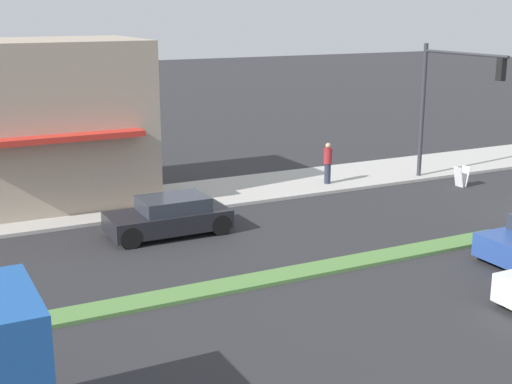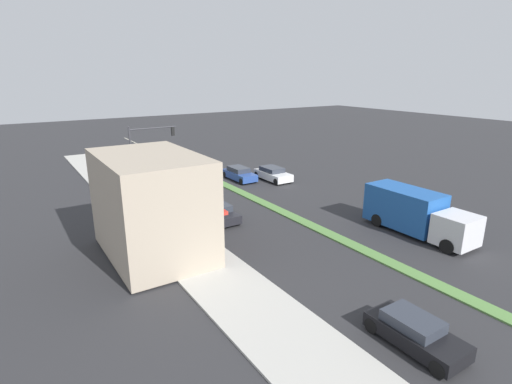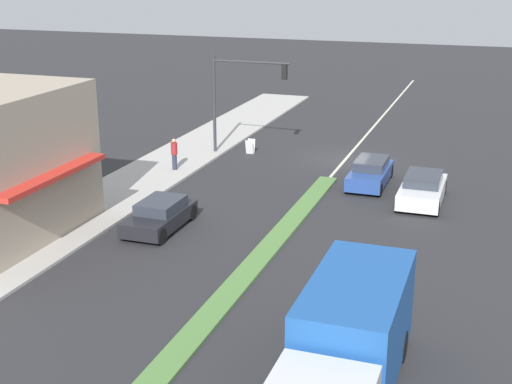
# 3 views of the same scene
# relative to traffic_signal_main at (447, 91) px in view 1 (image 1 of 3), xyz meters

# --- Properties ---
(ground_plane) EXTENTS (160.00, 160.00, 0.00)m
(ground_plane) POSITION_rel_traffic_signal_main_xyz_m (-6.12, 16.93, -3.90)
(ground_plane) COLOR #2B2B2D
(building_corner_store) EXTENTS (5.85, 7.97, 5.92)m
(building_corner_store) POSITION_rel_traffic_signal_main_xyz_m (4.67, 15.38, -0.82)
(building_corner_store) COLOR tan
(building_corner_store) RESTS_ON sidewalk_right
(traffic_signal_main) EXTENTS (4.59, 0.34, 5.60)m
(traffic_signal_main) POSITION_rel_traffic_signal_main_xyz_m (0.00, 0.00, 0.00)
(traffic_signal_main) COLOR #333338
(traffic_signal_main) RESTS_ON sidewalk_right
(pedestrian) EXTENTS (0.34, 0.34, 1.69)m
(pedestrian) POSITION_rel_traffic_signal_main_xyz_m (2.01, 4.30, -2.89)
(pedestrian) COLOR #282D42
(pedestrian) RESTS_ON sidewalk_right
(warning_aframe_sign) EXTENTS (0.45, 0.53, 0.84)m
(warning_aframe_sign) POSITION_rel_traffic_signal_main_xyz_m (-0.56, -0.56, -3.47)
(warning_aframe_sign) COLOR silver
(warning_aframe_sign) RESTS_ON ground
(sedan_dark) EXTENTS (1.82, 3.89, 1.24)m
(sedan_dark) POSITION_rel_traffic_signal_main_xyz_m (-1.12, 12.34, -3.29)
(sedan_dark) COLOR black
(sedan_dark) RESTS_ON ground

